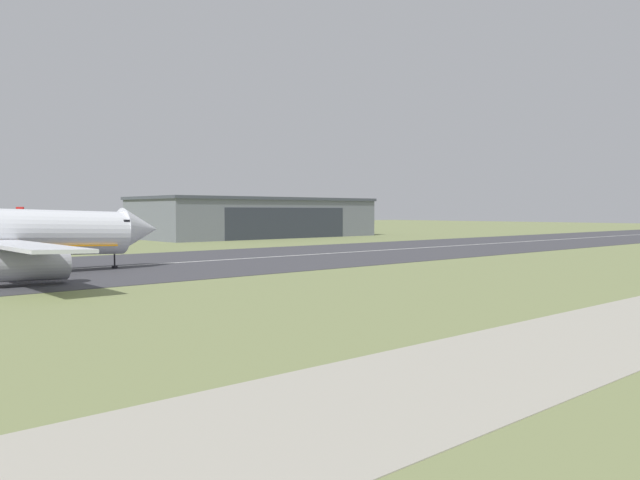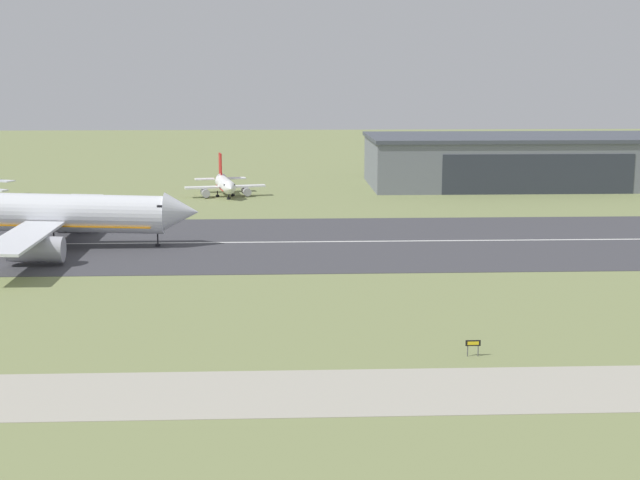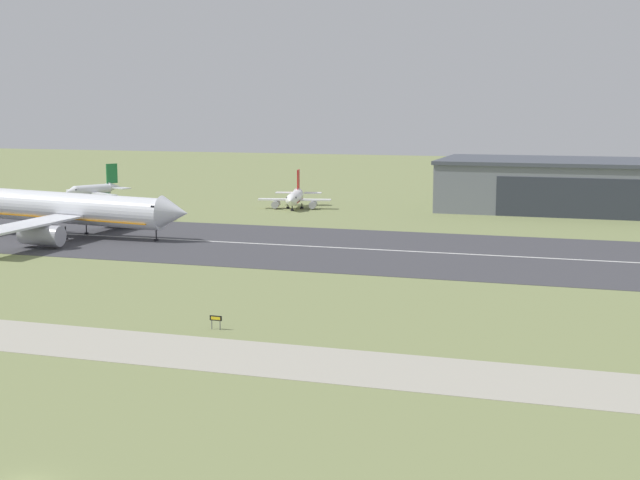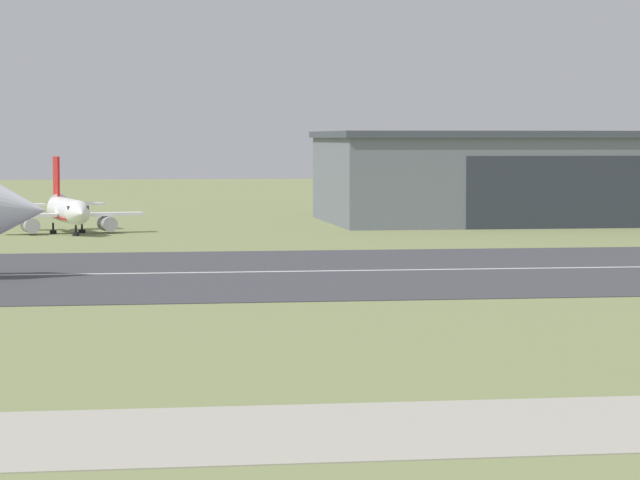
% 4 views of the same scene
% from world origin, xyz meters
% --- Properties ---
extents(ground_plane, '(711.87, 711.87, 0.00)m').
position_xyz_m(ground_plane, '(0.00, 52.79, 0.00)').
color(ground_plane, '#7A8451').
extents(runway_strip, '(471.87, 48.59, 0.06)m').
position_xyz_m(runway_strip, '(0.00, 105.58, 0.03)').
color(runway_strip, '#3D3D42').
rests_on(runway_strip, ground_plane).
extents(runway_centreline, '(424.68, 0.70, 0.01)m').
position_xyz_m(runway_centreline, '(0.00, 105.58, 0.07)').
color(runway_centreline, silver).
rests_on(runway_centreline, runway_strip).
extents(taxiway_road, '(353.90, 11.89, 0.05)m').
position_xyz_m(taxiway_road, '(0.00, 34.00, 0.03)').
color(taxiway_road, '#A8A393').
rests_on(taxiway_road, ground_plane).
extents(hangar_building, '(76.47, 33.90, 12.64)m').
position_xyz_m(hangar_building, '(35.72, 179.81, 6.33)').
color(hangar_building, slate).
rests_on(hangar_building, ground_plane).
extents(airplane_landing, '(51.42, 58.32, 19.31)m').
position_xyz_m(airplane_landing, '(-62.84, 102.73, 5.50)').
color(airplane_landing, silver).
rests_on(airplane_landing, ground_plane).
extents(airplane_parked_west, '(18.50, 19.21, 9.36)m').
position_xyz_m(airplane_parked_west, '(-37.22, 162.86, 2.73)').
color(airplane_parked_west, white).
rests_on(airplane_parked_west, ground_plane).
extents(airplane_parked_centre, '(21.09, 18.30, 10.06)m').
position_xyz_m(airplane_parked_centre, '(-94.65, 161.08, 2.97)').
color(airplane_parked_centre, silver).
rests_on(airplane_parked_centre, ground_plane).
extents(runway_sign, '(1.51, 0.13, 1.66)m').
position_xyz_m(runway_sign, '(-5.20, 43.63, 1.24)').
color(runway_sign, '#4C4C51').
rests_on(runway_sign, ground_plane).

